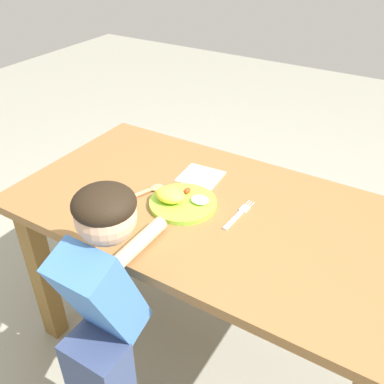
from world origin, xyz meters
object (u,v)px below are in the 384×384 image
object	(u,v)px
plate	(180,200)
drinking_cup	(120,212)
fork	(238,215)
spoon	(141,193)
person	(104,330)

from	to	relation	value
plate	drinking_cup	size ratio (longest dim) A/B	2.32
fork	spoon	world-z (taller)	spoon
spoon	drinking_cup	size ratio (longest dim) A/B	2.19
spoon	person	bearing A→B (deg)	-137.01
person	plate	bearing A→B (deg)	92.48
plate	spoon	bearing A→B (deg)	-172.08
drinking_cup	spoon	bearing A→B (deg)	105.58
plate	spoon	distance (m)	0.15
drinking_cup	fork	bearing A→B (deg)	38.50
person	spoon	bearing A→B (deg)	111.78
plate	drinking_cup	bearing A→B (deg)	-118.06
drinking_cup	person	bearing A→B (deg)	-64.30
spoon	drinking_cup	world-z (taller)	drinking_cup
plate	fork	world-z (taller)	plate
plate	spoon	world-z (taller)	plate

